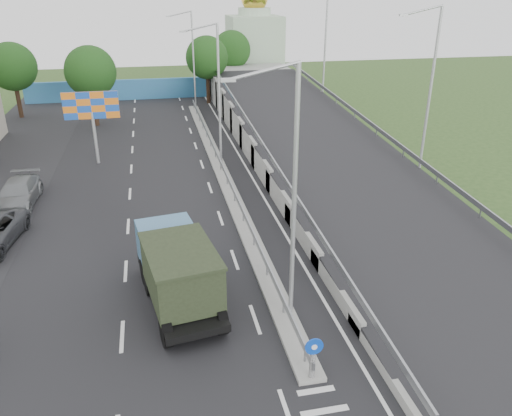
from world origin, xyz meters
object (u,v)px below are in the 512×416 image
object	(u,v)px
lamp_post_mid	(216,88)
parked_car_d	(18,193)
billboard	(92,110)
dump_truck	(177,268)
sign_bollard	(313,358)
lamp_post_near	(290,185)
church	(254,44)
lamp_post_far	(192,54)

from	to	relation	value
lamp_post_mid	parked_car_d	xyz separation A→B (m)	(-13.31, -5.34, -5.04)
billboard	dump_truck	world-z (taller)	billboard
parked_car_d	sign_bollard	bearing A→B (deg)	-52.71
lamp_post_mid	billboard	xyz separation A→B (m)	(-9.11, 2.00, -1.62)
lamp_post_near	billboard	bearing A→B (deg)	112.49
lamp_post_near	dump_truck	bearing A→B (deg)	155.12
sign_bollard	church	distance (m)	58.84
sign_bollard	dump_truck	size ratio (longest dim) A/B	0.23
church	parked_car_d	xyz separation A→B (m)	(-23.20, -39.34, -4.54)
church	sign_bollard	bearing A→B (deg)	-99.81
lamp_post_near	lamp_post_mid	xyz separation A→B (m)	(0.00, 20.00, 0.00)
dump_truck	parked_car_d	bearing A→B (deg)	116.60
parked_car_d	lamp_post_mid	bearing A→B (deg)	23.62
billboard	lamp_post_mid	bearing A→B (deg)	-12.38
sign_bollard	lamp_post_near	distance (m)	6.12
sign_bollard	parked_car_d	world-z (taller)	sign_bollard
billboard	parked_car_d	world-z (taller)	billboard
dump_truck	church	bearing A→B (deg)	65.87
lamp_post_far	parked_car_d	world-z (taller)	lamp_post_far
lamp_post_far	parked_car_d	size ratio (longest dim) A/B	1.90
lamp_post_near	parked_car_d	size ratio (longest dim) A/B	1.90
lamp_post_near	church	world-z (taller)	church
lamp_post_near	parked_car_d	world-z (taller)	lamp_post_near
sign_bollard	parked_car_d	size ratio (longest dim) A/B	0.31
lamp_post_mid	billboard	world-z (taller)	lamp_post_mid
church	dump_truck	world-z (taller)	church
billboard	lamp_post_near	bearing A→B (deg)	-67.51
church	dump_truck	size ratio (longest dim) A/B	1.94
lamp_post_mid	billboard	distance (m)	9.47
church	billboard	xyz separation A→B (m)	(-19.00, -32.00, -1.12)
lamp_post_near	dump_truck	distance (m)	6.26
church	billboard	distance (m)	37.23
lamp_post_mid	lamp_post_far	xyz separation A→B (m)	(0.00, 20.00, 0.00)
lamp_post_mid	dump_truck	bearing A→B (deg)	-103.29
lamp_post_near	lamp_post_far	bearing A→B (deg)	90.00
lamp_post_far	lamp_post_near	bearing A→B (deg)	-90.00
lamp_post_near	lamp_post_mid	distance (m)	20.00
lamp_post_near	dump_truck	xyz separation A→B (m)	(-4.26, 1.97, -4.14)
lamp_post_far	parked_car_d	xyz separation A→B (m)	(-13.31, -25.34, -5.04)
church	parked_car_d	size ratio (longest dim) A/B	2.60
lamp_post_near	lamp_post_mid	size ratio (longest dim) A/B	1.00
sign_bollard	lamp_post_far	xyz separation A→B (m)	(0.11, 43.83, 4.77)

